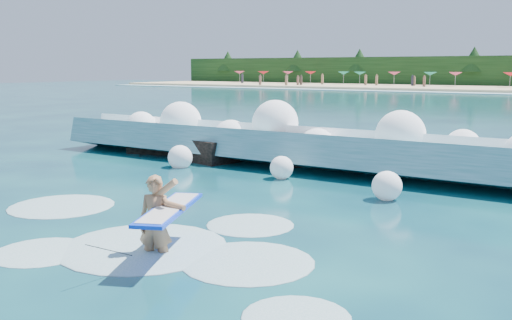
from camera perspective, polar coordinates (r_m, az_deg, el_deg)
name	(u,v)px	position (r m, az deg, el deg)	size (l,w,h in m)	color
ground	(142,224)	(12.07, -11.30, -6.29)	(200.00, 200.00, 0.00)	#07293F
breaking_wave	(298,148)	(18.73, 4.25, 1.16)	(18.80, 2.89, 1.62)	teal
rock_cluster	(216,146)	(20.42, -4.02, 1.36)	(8.14, 3.14, 1.26)	black
surfer_with_board	(159,221)	(9.87, -9.70, -5.99)	(1.41, 2.86, 1.68)	#AA764F
wave_spray	(289,134)	(18.74, 3.33, 2.58)	(14.71, 4.76, 2.18)	white
surf_foam	(146,239)	(11.03, -10.99, -7.76)	(9.45, 5.21, 0.15)	silver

